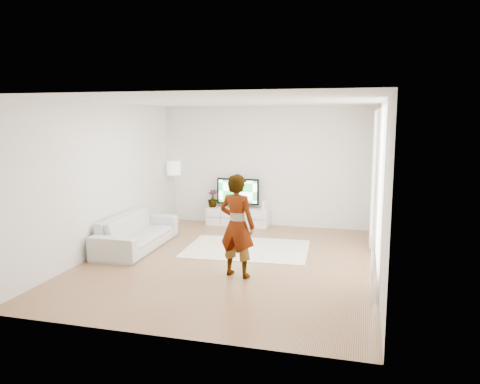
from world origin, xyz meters
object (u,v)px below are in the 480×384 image
(media_console, at_px, (238,217))
(rug, at_px, (247,249))
(sofa, at_px, (137,231))
(floor_lamp, at_px, (174,171))
(player, at_px, (237,226))
(television, at_px, (238,192))

(media_console, xyz_separation_m, rug, (0.71, -1.93, -0.20))
(sofa, bearing_deg, rug, -79.58)
(rug, bearing_deg, floor_lamp, 140.83)
(sofa, bearing_deg, floor_lamp, 2.55)
(rug, bearing_deg, player, -81.53)
(television, distance_m, player, 3.67)
(television, xyz_separation_m, sofa, (-1.39, -2.42, -0.47))
(media_console, relative_size, floor_lamp, 0.98)
(player, bearing_deg, media_console, -61.17)
(television, xyz_separation_m, rug, (0.71, -1.95, -0.79))
(sofa, height_order, floor_lamp, floor_lamp)
(television, bearing_deg, rug, -70.05)
(media_console, bearing_deg, floor_lamp, -177.64)
(television, relative_size, floor_lamp, 0.68)
(media_console, distance_m, sofa, 2.77)
(sofa, xyz_separation_m, floor_lamp, (-0.18, 2.32, 0.94))
(rug, relative_size, player, 1.42)
(sofa, relative_size, floor_lamp, 1.50)
(rug, xyz_separation_m, player, (0.24, -1.59, 0.83))
(player, relative_size, floor_lamp, 1.11)
(television, relative_size, sofa, 0.45)
(media_console, bearing_deg, player, -74.94)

